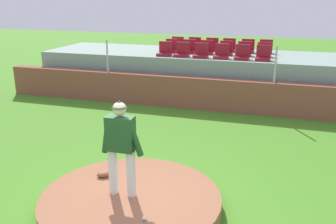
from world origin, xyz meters
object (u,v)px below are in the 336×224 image
at_px(stadium_chair_3, 221,54).
at_px(stadium_chair_7, 189,49).
at_px(stadium_chair_4, 242,55).
at_px(stadium_chair_16, 248,48).
at_px(stadium_chair_11, 264,52).
at_px(stadium_chair_15, 229,48).
at_px(stadium_chair_12, 177,46).
at_px(pitcher, 121,141).
at_px(stadium_chair_8, 207,50).
at_px(stadium_chair_17, 266,49).
at_px(stadium_chair_10, 244,51).
at_px(stadium_chair_9, 226,51).
at_px(fielding_glove, 104,174).
at_px(stadium_chair_0, 165,51).
at_px(stadium_chair_1, 182,52).
at_px(stadium_chair_13, 194,46).
at_px(stadium_chair_5, 263,56).
at_px(stadium_chair_6, 171,48).
at_px(stadium_chair_14, 212,47).
at_px(baseball, 144,218).
at_px(stadium_chair_2, 201,53).

height_order(stadium_chair_3, stadium_chair_7, same).
height_order(stadium_chair_4, stadium_chair_16, same).
distance_m(stadium_chair_7, stadium_chair_11, 2.78).
bearing_deg(stadium_chair_7, stadium_chair_15, -149.36).
bearing_deg(stadium_chair_12, pitcher, 99.83).
xyz_separation_m(stadium_chair_8, stadium_chair_17, (2.09, 0.85, 0.00)).
relative_size(stadium_chair_10, stadium_chair_11, 1.00).
bearing_deg(stadium_chair_9, stadium_chair_3, 88.41).
relative_size(pitcher, stadium_chair_4, 3.53).
relative_size(stadium_chair_12, stadium_chair_15, 1.00).
xyz_separation_m(fielding_glove, stadium_chair_0, (-0.94, 6.91, 1.44)).
bearing_deg(stadium_chair_1, stadium_chair_13, -91.22).
distance_m(stadium_chair_5, stadium_chair_13, 3.24).
xyz_separation_m(stadium_chair_6, stadium_chair_15, (2.08, 0.83, 0.00)).
relative_size(stadium_chair_6, stadium_chair_11, 1.00).
bearing_deg(stadium_chair_6, stadium_chair_16, -164.09).
xyz_separation_m(stadium_chair_4, stadium_chair_6, (-2.78, 0.86, 0.00)).
relative_size(fielding_glove, stadium_chair_3, 0.60).
xyz_separation_m(stadium_chair_5, stadium_chair_14, (-2.08, 1.67, 0.00)).
bearing_deg(pitcher, stadium_chair_7, 95.24).
xyz_separation_m(stadium_chair_1, stadium_chair_11, (2.80, 0.82, 0.00)).
bearing_deg(stadium_chair_4, stadium_chair_13, -39.04).
bearing_deg(baseball, stadium_chair_5, 81.30).
bearing_deg(stadium_chair_15, stadium_chair_9, 91.21).
height_order(stadium_chair_1, stadium_chair_2, same).
relative_size(stadium_chair_11, stadium_chair_15, 1.00).
xyz_separation_m(stadium_chair_1, stadium_chair_16, (2.13, 1.67, 0.00)).
bearing_deg(stadium_chair_12, stadium_chair_13, -178.52).
bearing_deg(stadium_chair_10, stadium_chair_8, -0.68).
bearing_deg(stadium_chair_8, stadium_chair_2, 88.91).
relative_size(stadium_chair_12, stadium_chair_14, 1.00).
height_order(stadium_chair_10, stadium_chair_12, same).
bearing_deg(stadium_chair_7, stadium_chair_13, -91.33).
relative_size(stadium_chair_3, stadium_chair_12, 1.00).
bearing_deg(stadium_chair_10, stadium_chair_16, -92.32).
xyz_separation_m(stadium_chair_1, stadium_chair_6, (-0.66, 0.87, 0.00)).
bearing_deg(pitcher, stadium_chair_12, 98.92).
bearing_deg(stadium_chair_0, stadium_chair_7, -128.57).
bearing_deg(stadium_chair_5, stadium_chair_16, -67.36).
bearing_deg(stadium_chair_10, stadium_chair_3, 49.74).
relative_size(fielding_glove, stadium_chair_15, 0.60).
relative_size(stadium_chair_10, stadium_chair_15, 1.00).
height_order(stadium_chair_11, stadium_chair_15, same).
bearing_deg(stadium_chair_6, stadium_chair_14, -149.48).
xyz_separation_m(stadium_chair_7, stadium_chair_9, (1.41, -0.03, 0.00)).
bearing_deg(stadium_chair_9, stadium_chair_10, 179.78).
bearing_deg(stadium_chair_14, stadium_chair_17, -179.81).
distance_m(pitcher, stadium_chair_11, 8.46).
xyz_separation_m(stadium_chair_0, stadium_chair_16, (2.79, 1.64, 0.00)).
bearing_deg(stadium_chair_4, stadium_chair_17, -112.12).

